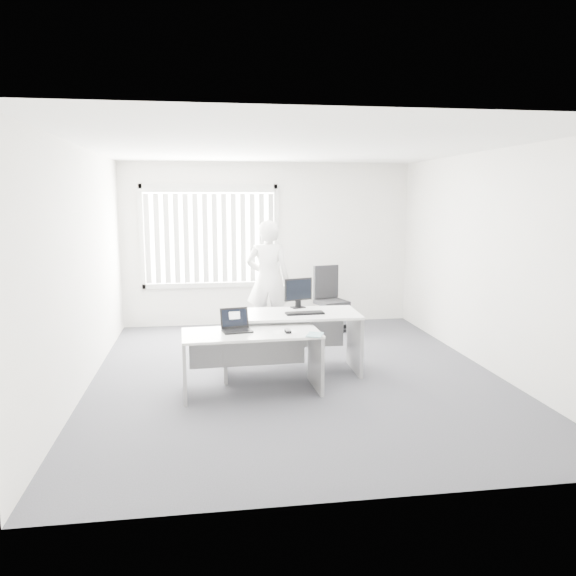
{
  "coord_description": "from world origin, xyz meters",
  "views": [
    {
      "loc": [
        -1.1,
        -6.71,
        2.21
      ],
      "look_at": [
        -0.07,
        0.15,
        1.09
      ],
      "focal_mm": 35.0,
      "sensor_mm": 36.0,
      "label": 1
    }
  ],
  "objects": [
    {
      "name": "paper_sheet",
      "position": [
        -0.23,
        -0.58,
        0.71
      ],
      "size": [
        0.31,
        0.25,
        0.0
      ],
      "primitive_type": "cube",
      "rotation": [
        0.0,
        0.0,
        0.28
      ],
      "color": "white",
      "rests_on": "desk_near"
    },
    {
      "name": "ground",
      "position": [
        0.0,
        0.0,
        0.0
      ],
      "size": [
        6.0,
        6.0,
        0.0
      ],
      "primitive_type": "plane",
      "color": "#53545A",
      "rests_on": "ground"
    },
    {
      "name": "desk_near",
      "position": [
        -0.6,
        -0.54,
        0.51
      ],
      "size": [
        1.58,
        0.79,
        0.71
      ],
      "rotation": [
        0.0,
        0.0,
        0.04
      ],
      "color": "white",
      "rests_on": "ground"
    },
    {
      "name": "booklet",
      "position": [
        0.08,
        -0.8,
        0.71
      ],
      "size": [
        0.24,
        0.28,
        0.01
      ],
      "primitive_type": "cube",
      "rotation": [
        0.0,
        0.0,
        -0.39
      ],
      "color": "silver",
      "rests_on": "desk_near"
    },
    {
      "name": "blinds",
      "position": [
        -1.0,
        2.9,
        1.52
      ],
      "size": [
        2.2,
        0.1,
        1.5
      ],
      "primitive_type": null,
      "color": "silver",
      "rests_on": "wall_back"
    },
    {
      "name": "mouse",
      "position": [
        -0.19,
        -0.64,
        0.73
      ],
      "size": [
        0.07,
        0.11,
        0.04
      ],
      "primitive_type": null,
      "rotation": [
        0.0,
        0.0,
        0.09
      ],
      "color": "#B5B5B8",
      "rests_on": "paper_sheet"
    },
    {
      "name": "person",
      "position": [
        -0.13,
        1.88,
        0.93
      ],
      "size": [
        0.75,
        0.55,
        1.87
      ],
      "primitive_type": "imported",
      "rotation": [
        0.0,
        0.0,
        2.98
      ],
      "color": "white",
      "rests_on": "ground"
    },
    {
      "name": "keyboard",
      "position": [
        0.11,
        -0.0,
        0.79
      ],
      "size": [
        0.48,
        0.19,
        0.02
      ],
      "primitive_type": "cube",
      "rotation": [
        0.0,
        0.0,
        0.06
      ],
      "color": "black",
      "rests_on": "desk_far"
    },
    {
      "name": "ceiling",
      "position": [
        0.0,
        0.0,
        2.8
      ],
      "size": [
        5.0,
        6.0,
        0.02
      ],
      "primitive_type": "cube",
      "color": "white",
      "rests_on": "wall_back"
    },
    {
      "name": "wall_front",
      "position": [
        0.0,
        -3.0,
        1.4
      ],
      "size": [
        5.0,
        0.02,
        2.8
      ],
      "primitive_type": "cube",
      "color": "white",
      "rests_on": "ground"
    },
    {
      "name": "wall_left",
      "position": [
        -2.5,
        0.0,
        1.4
      ],
      "size": [
        0.02,
        6.0,
        2.8
      ],
      "primitive_type": "cube",
      "color": "white",
      "rests_on": "ground"
    },
    {
      "name": "desk_far",
      "position": [
        -0.05,
        0.1,
        0.56
      ],
      "size": [
        1.72,
        0.83,
        0.78
      ],
      "rotation": [
        0.0,
        0.0,
        -0.02
      ],
      "color": "white",
      "rests_on": "ground"
    },
    {
      "name": "office_chair",
      "position": [
        0.97,
        2.35,
        0.33
      ],
      "size": [
        0.75,
        0.75,
        1.07
      ],
      "rotation": [
        0.0,
        0.0,
        0.27
      ],
      "color": "black",
      "rests_on": "ground"
    },
    {
      "name": "monitor",
      "position": [
        0.1,
        0.41,
        0.97
      ],
      "size": [
        0.41,
        0.23,
        0.39
      ],
      "primitive_type": null,
      "rotation": [
        0.0,
        0.0,
        0.3
      ],
      "color": "black",
      "rests_on": "desk_far"
    },
    {
      "name": "wall_back",
      "position": [
        0.0,
        3.0,
        1.4
      ],
      "size": [
        5.0,
        0.02,
        2.8
      ],
      "primitive_type": "cube",
      "color": "white",
      "rests_on": "ground"
    },
    {
      "name": "window",
      "position": [
        -1.0,
        2.96,
        1.55
      ],
      "size": [
        2.32,
        0.06,
        1.76
      ],
      "primitive_type": "cube",
      "color": "silver",
      "rests_on": "wall_back"
    },
    {
      "name": "laptop",
      "position": [
        -0.76,
        -0.51,
        0.83
      ],
      "size": [
        0.37,
        0.34,
        0.25
      ],
      "primitive_type": null,
      "rotation": [
        0.0,
        0.0,
        0.17
      ],
      "color": "black",
      "rests_on": "desk_near"
    },
    {
      "name": "wall_right",
      "position": [
        2.5,
        0.0,
        1.4
      ],
      "size": [
        0.02,
        6.0,
        2.8
      ],
      "primitive_type": "cube",
      "color": "white",
      "rests_on": "ground"
    }
  ]
}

